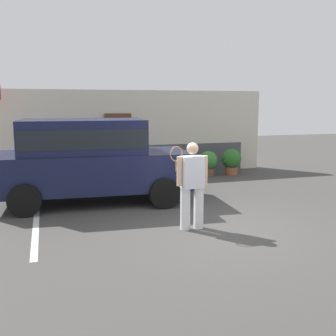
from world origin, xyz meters
name	(u,v)px	position (x,y,z in m)	size (l,w,h in m)	color
ground_plane	(212,229)	(0.00, 0.00, 0.00)	(40.00, 40.00, 0.00)	#423F3D
parking_stripe_0	(36,222)	(-3.29, 1.50, 0.00)	(0.12, 4.40, 0.01)	silver
house_frontage	(137,135)	(-0.01, 6.55, 1.35)	(9.26, 0.40, 2.87)	beige
parked_suv	(90,157)	(-2.02, 2.87, 1.15)	(4.72, 2.41, 2.05)	#141938
tennis_player_man	(192,184)	(-0.37, 0.15, 0.89)	(0.77, 0.27, 1.70)	white
potted_plant_by_porch	(208,162)	(2.23, 5.49, 0.46)	(0.63, 0.63, 0.83)	brown
potted_plant_secondary	(231,160)	(3.07, 5.42, 0.49)	(0.68, 0.68, 0.89)	#9E5638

